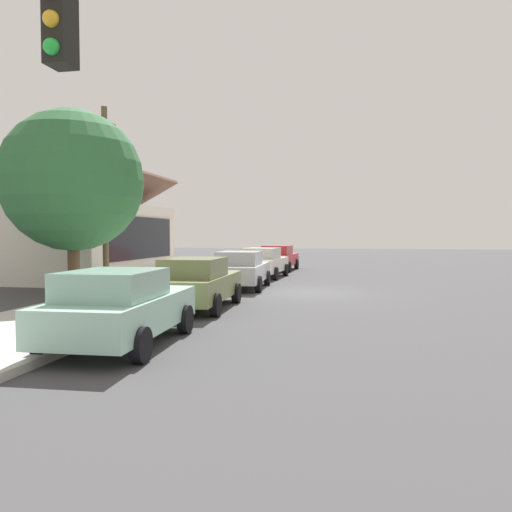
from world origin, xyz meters
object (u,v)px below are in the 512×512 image
Objects in this scene: car_cherry at (278,258)px; car_silver at (241,269)px; car_ivory at (264,262)px; fire_hydrant_red at (208,277)px; car_olive at (197,283)px; car_seafoam at (121,307)px; shade_tree at (72,181)px; utility_pole_wooden at (105,195)px.

car_silver is at bearing -177.59° from car_cherry.
car_ivory is 6.35× the size of fire_hydrant_red.
car_cherry is at bearing 3.19° from car_ivory.
car_olive is 5.84m from car_silver.
car_silver and car_ivory have the same top height.
car_seafoam is at bearing -176.99° from car_ivory.
car_cherry is 0.72× the size of shade_tree.
shade_tree reaches higher than car_ivory.
car_silver is at bearing -2.42° from car_seafoam.
car_olive is 1.03× the size of car_silver.
shade_tree reaches higher than car_olive.
car_silver is 5.39m from car_ivory.
car_seafoam is 6.23× the size of fire_hydrant_red.
utility_pole_wooden is at bearing 103.97° from car_silver.
shade_tree is 9.71× the size of fire_hydrant_red.
utility_pole_wooden reaches higher than car_ivory.
utility_pole_wooden reaches higher than car_cherry.
car_olive is at bearing -2.15° from car_seafoam.
car_silver is 6.39m from utility_pole_wooden.
car_silver is 6.42× the size of fire_hydrant_red.
car_olive is at bearing -128.60° from utility_pole_wooden.
shade_tree reaches higher than car_silver.
car_silver is (10.99, -0.01, 0.00)m from car_seafoam.
car_olive and car_ivory have the same top height.
shade_tree is (-3.65, 5.56, 3.46)m from car_silver.
utility_pole_wooden reaches higher than fire_hydrant_red.
car_seafoam is 0.90× the size of car_cherry.
car_seafoam is 10.99m from car_silver.
utility_pole_wooden is (4.24, 5.31, 3.11)m from car_olive.
utility_pole_wooden is at bearing 107.36° from fire_hydrant_red.
shade_tree is at bearing 151.45° from car_ivory.
car_silver is 0.66× the size of shade_tree.
car_silver is 0.92× the size of car_cherry.
car_seafoam is at bearing -177.68° from car_cherry.
car_ivory is 0.65× the size of shade_tree.
fire_hydrant_red is at bearing 11.63° from car_olive.
car_ivory is at bearing -13.09° from fire_hydrant_red.
car_cherry is at bearing -23.26° from utility_pole_wooden.
shade_tree is (2.20, 5.53, 3.46)m from car_olive.
car_olive is at bearing 177.01° from car_silver.
car_seafoam is 11.24m from utility_pole_wooden.
fire_hydrant_red is at bearing 101.91° from car_silver.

